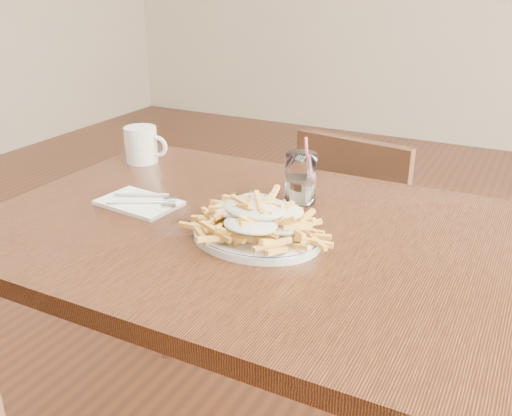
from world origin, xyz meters
The scene contains 8 objects.
table centered at (0.00, 0.00, 0.67)m, with size 1.20×0.80×0.75m.
chair_far centered at (0.01, 0.68, 0.45)m, with size 0.42×0.42×0.79m.
fries_plate centered at (0.01, -0.06, 0.76)m, with size 0.29×0.26×0.02m.
loaded_fries centered at (0.01, -0.06, 0.81)m, with size 0.28×0.24×0.08m.
napkin centered at (-0.31, -0.02, 0.75)m, with size 0.18×0.12×0.01m, color white.
cutlery centered at (-0.31, -0.01, 0.76)m, with size 0.17×0.13×0.01m.
water_glass centered at (0.01, 0.17, 0.80)m, with size 0.07×0.07×0.16m.
coffee_mug centered at (-0.50, 0.24, 0.80)m, with size 0.13×0.09×0.10m.
Camera 1 is at (0.48, -0.96, 1.25)m, focal length 40.00 mm.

